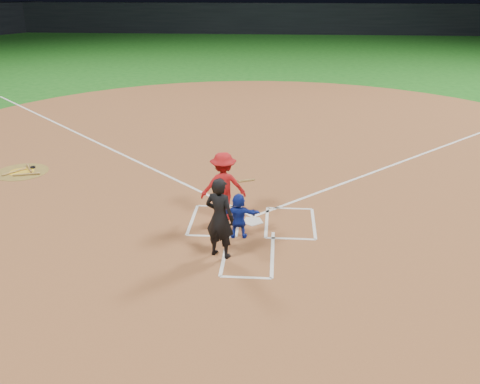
# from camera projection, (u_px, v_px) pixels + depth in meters

# --- Properties ---
(ground) EXTENTS (120.00, 120.00, 0.00)m
(ground) POSITION_uv_depth(u_px,v_px,m) (253.00, 222.00, 13.98)
(ground) COLOR #165A16
(ground) RESTS_ON ground
(home_plate_dirt) EXTENTS (28.00, 28.00, 0.01)m
(home_plate_dirt) POSITION_uv_depth(u_px,v_px,m) (261.00, 152.00, 19.52)
(home_plate_dirt) COLOR brown
(home_plate_dirt) RESTS_ON ground
(stadium_wall_far) EXTENTS (80.00, 1.20, 3.20)m
(stadium_wall_far) POSITION_uv_depth(u_px,v_px,m) (276.00, 19.00, 57.70)
(stadium_wall_far) COLOR black
(stadium_wall_far) RESTS_ON ground
(home_plate) EXTENTS (0.60, 0.60, 0.02)m
(home_plate) POSITION_uv_depth(u_px,v_px,m) (253.00, 221.00, 13.97)
(home_plate) COLOR silver
(home_plate) RESTS_ON home_plate_dirt
(on_deck_circle) EXTENTS (1.70, 1.70, 0.01)m
(on_deck_circle) POSITION_uv_depth(u_px,v_px,m) (22.00, 172.00, 17.47)
(on_deck_circle) COLOR brown
(on_deck_circle) RESTS_ON home_plate_dirt
(on_deck_logo) EXTENTS (0.80, 0.80, 0.00)m
(on_deck_logo) POSITION_uv_depth(u_px,v_px,m) (22.00, 172.00, 17.47)
(on_deck_logo) COLOR gold
(on_deck_logo) RESTS_ON on_deck_circle
(on_deck_bat_a) EXTENTS (0.51, 0.74, 0.06)m
(on_deck_bat_a) POSITION_uv_depth(u_px,v_px,m) (29.00, 168.00, 17.68)
(on_deck_bat_a) COLOR olive
(on_deck_bat_a) RESTS_ON on_deck_circle
(on_deck_bat_b) EXTENTS (0.52, 0.74, 0.06)m
(on_deck_bat_b) POSITION_uv_depth(u_px,v_px,m) (14.00, 172.00, 17.38)
(on_deck_bat_b) COLOR olive
(on_deck_bat_b) RESTS_ON on_deck_circle
(on_deck_bat_c) EXTENTS (0.82, 0.30, 0.06)m
(on_deck_bat_c) POSITION_uv_depth(u_px,v_px,m) (26.00, 174.00, 17.16)
(on_deck_bat_c) COLOR olive
(on_deck_bat_c) RESTS_ON on_deck_circle
(bat_weight_donut) EXTENTS (0.19, 0.19, 0.05)m
(bat_weight_donut) POSITION_uv_depth(u_px,v_px,m) (33.00, 167.00, 17.82)
(bat_weight_donut) COLOR black
(bat_weight_donut) RESTS_ON on_deck_circle
(catcher) EXTENTS (1.07, 0.40, 1.14)m
(catcher) POSITION_uv_depth(u_px,v_px,m) (239.00, 216.00, 12.95)
(catcher) COLOR #13299F
(catcher) RESTS_ON home_plate_dirt
(umpire) EXTENTS (0.81, 0.69, 1.90)m
(umpire) POSITION_uv_depth(u_px,v_px,m) (220.00, 218.00, 11.93)
(umpire) COLOR black
(umpire) RESTS_ON home_plate_dirt
(chalk_markings) EXTENTS (28.35, 17.32, 0.01)m
(chalk_markings) POSITION_uv_depth(u_px,v_px,m) (260.00, 157.00, 18.85)
(chalk_markings) COLOR white
(chalk_markings) RESTS_ON home_plate_dirt
(batter_at_plate) EXTENTS (1.45, 0.98, 1.82)m
(batter_at_plate) POSITION_uv_depth(u_px,v_px,m) (223.00, 186.00, 13.83)
(batter_at_plate) COLOR #B51416
(batter_at_plate) RESTS_ON home_plate_dirt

